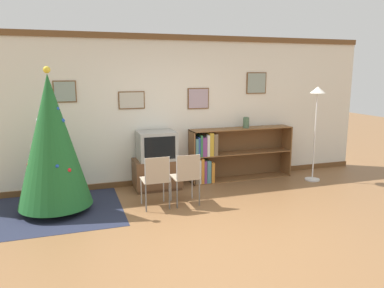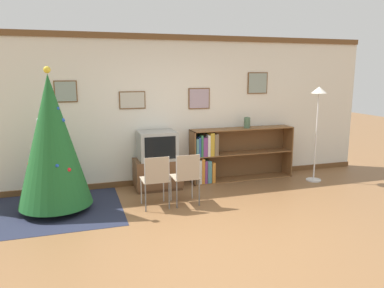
# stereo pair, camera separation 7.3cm
# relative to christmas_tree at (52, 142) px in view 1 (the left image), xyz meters

# --- Properties ---
(ground_plane) EXTENTS (24.00, 24.00, 0.00)m
(ground_plane) POSITION_rel_christmas_tree_xyz_m (1.92, -1.54, -1.06)
(ground_plane) COLOR brown
(wall_back) EXTENTS (8.22, 0.11, 2.70)m
(wall_back) POSITION_rel_christmas_tree_xyz_m (1.93, 0.96, 0.29)
(wall_back) COLOR silver
(wall_back) RESTS_ON ground_plane
(area_rug) EXTENTS (1.90, 1.77, 0.01)m
(area_rug) POSITION_rel_christmas_tree_xyz_m (-0.00, -0.00, -1.06)
(area_rug) COLOR #23283D
(area_rug) RESTS_ON ground_plane
(christmas_tree) EXTENTS (1.06, 1.06, 2.12)m
(christmas_tree) POSITION_rel_christmas_tree_xyz_m (0.00, 0.00, 0.00)
(christmas_tree) COLOR maroon
(christmas_tree) RESTS_ON area_rug
(tv_console) EXTENTS (0.82, 0.53, 0.53)m
(tv_console) POSITION_rel_christmas_tree_xyz_m (1.68, 0.63, -0.80)
(tv_console) COLOR #4C311E
(tv_console) RESTS_ON ground_plane
(television) EXTENTS (0.65, 0.52, 0.50)m
(television) POSITION_rel_christmas_tree_xyz_m (1.68, 0.62, -0.28)
(television) COLOR #9E9E99
(television) RESTS_ON tv_console
(folding_chair_left) EXTENTS (0.40, 0.40, 0.82)m
(folding_chair_left) POSITION_rel_christmas_tree_xyz_m (1.44, -0.35, -0.59)
(folding_chair_left) COLOR tan
(folding_chair_left) RESTS_ON ground_plane
(folding_chair_right) EXTENTS (0.40, 0.40, 0.82)m
(folding_chair_right) POSITION_rel_christmas_tree_xyz_m (1.92, -0.35, -0.59)
(folding_chair_right) COLOR tan
(folding_chair_right) RESTS_ON ground_plane
(bookshelf) EXTENTS (2.03, 0.36, 1.00)m
(bookshelf) POSITION_rel_christmas_tree_xyz_m (2.99, 0.73, -0.57)
(bookshelf) COLOR brown
(bookshelf) RESTS_ON ground_plane
(vase) EXTENTS (0.12, 0.12, 0.21)m
(vase) POSITION_rel_christmas_tree_xyz_m (3.46, 0.72, 0.04)
(vase) COLOR #47664C
(vase) RESTS_ON bookshelf
(standing_lamp) EXTENTS (0.28, 0.28, 1.78)m
(standing_lamp) POSITION_rel_christmas_tree_xyz_m (4.63, 0.18, 0.31)
(standing_lamp) COLOR silver
(standing_lamp) RESTS_ON ground_plane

